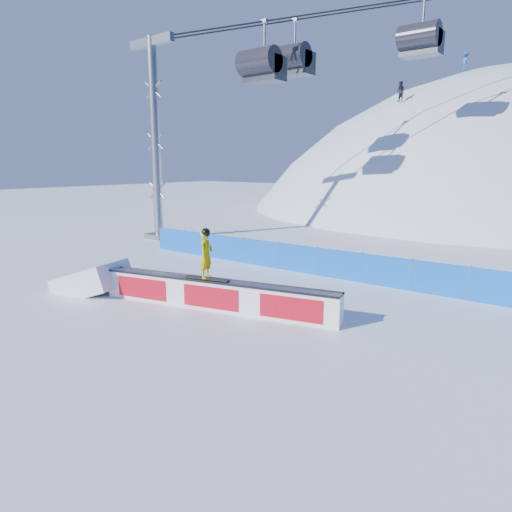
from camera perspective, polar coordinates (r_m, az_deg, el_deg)
The scene contains 7 objects.
ground at distance 15.40m, azimuth 2.41°, elevation -6.14°, with size 160.00×160.00×0.00m, color white.
snow_hill at distance 59.17m, azimuth 27.08°, elevation -12.38°, with size 64.00×64.00×64.00m.
safety_fence at distance 18.98m, azimuth 10.30°, elevation -1.05°, with size 22.05×0.05×1.30m.
rail_box at distance 14.86m, azimuth -5.18°, elevation -4.85°, with size 8.24×2.50×1.00m.
snow_ramp at distance 18.05m, azimuth -19.76°, elevation -4.17°, with size 2.51×1.68×0.94m, color white, non-canonical shape.
snowboarder at distance 14.68m, azimuth -6.24°, elevation 0.24°, with size 1.61×0.65×1.66m.
distant_skiers at distance 43.62m, azimuth 29.15°, elevation 18.95°, with size 19.90×9.36×7.20m.
Camera 1 is at (8.45, -12.00, 4.65)m, focal length 32.00 mm.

